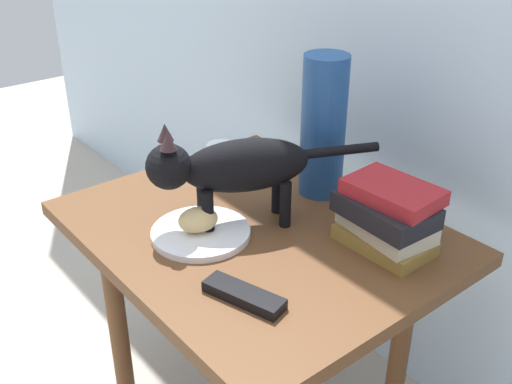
{
  "coord_description": "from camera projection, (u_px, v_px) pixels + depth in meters",
  "views": [
    {
      "loc": [
        0.84,
        -0.68,
        1.21
      ],
      "look_at": [
        0.0,
        0.0,
        0.64
      ],
      "focal_mm": 42.76,
      "sensor_mm": 36.0,
      "label": 1
    }
  ],
  "objects": [
    {
      "name": "bread_roll",
      "position": [
        198.0,
        220.0,
        1.21
      ],
      "size": [
        0.08,
        0.09,
        0.05
      ],
      "primitive_type": "ellipsoid",
      "rotation": [
        0.0,
        0.0,
        1.25
      ],
      "color": "#E0BC7A",
      "rests_on": "plate"
    },
    {
      "name": "cat",
      "position": [
        231.0,
        167.0,
        1.2
      ],
      "size": [
        0.24,
        0.44,
        0.23
      ],
      "color": "black",
      "rests_on": "side_table"
    },
    {
      "name": "tv_remote",
      "position": [
        244.0,
        295.0,
        1.04
      ],
      "size": [
        0.16,
        0.09,
        0.02
      ],
      "primitive_type": "cube",
      "rotation": [
        0.0,
        0.0,
        0.29
      ],
      "color": "black",
      "rests_on": "side_table"
    },
    {
      "name": "book_stack",
      "position": [
        387.0,
        217.0,
        1.16
      ],
      "size": [
        0.19,
        0.14,
        0.13
      ],
      "color": "olive",
      "rests_on": "side_table"
    },
    {
      "name": "side_table",
      "position": [
        256.0,
        257.0,
        1.3
      ],
      "size": [
        0.76,
        0.62,
        0.56
      ],
      "color": "brown",
      "rests_on": "ground"
    },
    {
      "name": "plate",
      "position": [
        201.0,
        233.0,
        1.22
      ],
      "size": [
        0.2,
        0.2,
        0.01
      ],
      "primitive_type": "cylinder",
      "color": "white",
      "rests_on": "side_table"
    },
    {
      "name": "green_vase",
      "position": [
        323.0,
        127.0,
        1.32
      ],
      "size": [
        0.1,
        0.1,
        0.32
      ],
      "primitive_type": "cylinder",
      "color": "navy",
      "rests_on": "side_table"
    },
    {
      "name": "candle_jar",
      "position": [
        222.0,
        163.0,
        1.44
      ],
      "size": [
        0.07,
        0.07,
        0.08
      ],
      "color": "silver",
      "rests_on": "side_table"
    }
  ]
}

